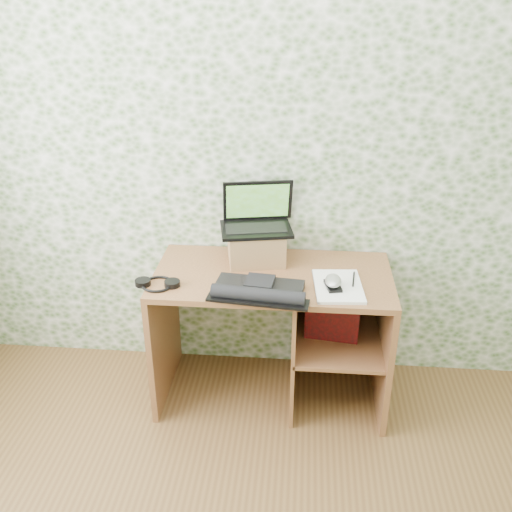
# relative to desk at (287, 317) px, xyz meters

# --- Properties ---
(wall_back) EXTENTS (3.50, 0.00, 3.50)m
(wall_back) POSITION_rel_desk_xyz_m (-0.08, 0.28, 0.82)
(wall_back) COLOR silver
(wall_back) RESTS_ON ground
(desk) EXTENTS (1.20, 0.60, 0.75)m
(desk) POSITION_rel_desk_xyz_m (0.00, 0.00, 0.00)
(desk) COLOR brown
(desk) RESTS_ON floor
(riser) EXTENTS (0.32, 0.29, 0.17)m
(riser) POSITION_rel_desk_xyz_m (-0.17, 0.12, 0.35)
(riser) COLOR #9F6D47
(riser) RESTS_ON desk
(laptop) EXTENTS (0.40, 0.32, 0.24)m
(laptop) POSITION_rel_desk_xyz_m (-0.17, 0.15, 0.50)
(laptop) COLOR black
(laptop) RESTS_ON riser
(keyboard) EXTENTS (0.48, 0.29, 0.07)m
(keyboard) POSITION_rel_desk_xyz_m (-0.13, -0.24, 0.29)
(keyboard) COLOR black
(keyboard) RESTS_ON desk
(headphones) EXTENTS (0.22, 0.16, 0.03)m
(headphones) POSITION_rel_desk_xyz_m (-0.63, -0.20, 0.28)
(headphones) COLOR black
(headphones) RESTS_ON desk
(notepad) EXTENTS (0.25, 0.34, 0.01)m
(notepad) POSITION_rel_desk_xyz_m (0.24, -0.14, 0.28)
(notepad) COLOR white
(notepad) RESTS_ON desk
(mouse) EXTENTS (0.10, 0.14, 0.04)m
(mouse) POSITION_rel_desk_xyz_m (0.22, -0.17, 0.30)
(mouse) COLOR #B6B6B9
(mouse) RESTS_ON notepad
(pen) EXTENTS (0.02, 0.14, 0.01)m
(pen) POSITION_rel_desk_xyz_m (0.32, -0.08, 0.29)
(pen) COLOR black
(pen) RESTS_ON notepad
(red_box) EXTENTS (0.29, 0.12, 0.33)m
(red_box) POSITION_rel_desk_xyz_m (0.24, -0.03, 0.08)
(red_box) COLOR maroon
(red_box) RESTS_ON desk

